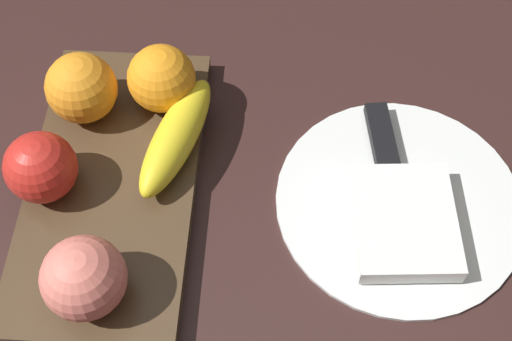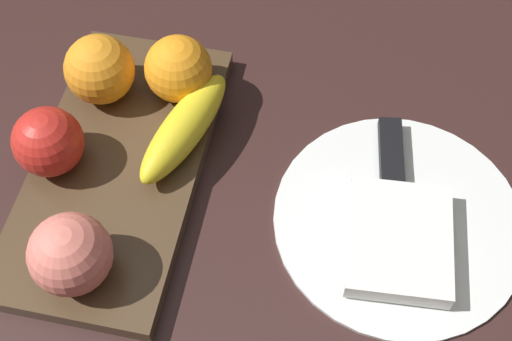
{
  "view_description": "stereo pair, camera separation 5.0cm",
  "coord_description": "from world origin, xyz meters",
  "px_view_note": "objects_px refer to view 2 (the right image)",
  "views": [
    {
      "loc": [
        0.3,
        0.17,
        0.61
      ],
      "look_at": [
        -0.05,
        0.15,
        0.05
      ],
      "focal_mm": 47.74,
      "sensor_mm": 36.0,
      "label": 1
    },
    {
      "loc": [
        0.29,
        0.22,
        0.61
      ],
      "look_at": [
        -0.05,
        0.15,
        0.05
      ],
      "focal_mm": 47.74,
      "sensor_mm": 36.0,
      "label": 2
    }
  ],
  "objects_px": {
    "dinner_plate": "(399,219)",
    "folded_napkin": "(399,240)",
    "orange_near_apple": "(100,69)",
    "peach": "(70,254)",
    "banana": "(184,127)",
    "apple": "(48,142)",
    "orange_near_banana": "(178,69)",
    "fruit_tray": "(118,167)",
    "knife": "(392,169)"
  },
  "relations": [
    {
      "from": "orange_near_apple",
      "to": "dinner_plate",
      "type": "height_order",
      "value": "orange_near_apple"
    },
    {
      "from": "apple",
      "to": "orange_near_apple",
      "type": "relative_size",
      "value": 0.95
    },
    {
      "from": "orange_near_banana",
      "to": "dinner_plate",
      "type": "height_order",
      "value": "orange_near_banana"
    },
    {
      "from": "apple",
      "to": "knife",
      "type": "height_order",
      "value": "apple"
    },
    {
      "from": "dinner_plate",
      "to": "knife",
      "type": "relative_size",
      "value": 1.39
    },
    {
      "from": "fruit_tray",
      "to": "folded_napkin",
      "type": "bearing_deg",
      "value": 83.86
    },
    {
      "from": "banana",
      "to": "folded_napkin",
      "type": "distance_m",
      "value": 0.24
    },
    {
      "from": "orange_near_banana",
      "to": "folded_napkin",
      "type": "bearing_deg",
      "value": 61.68
    },
    {
      "from": "apple",
      "to": "orange_near_banana",
      "type": "distance_m",
      "value": 0.15
    },
    {
      "from": "orange_near_apple",
      "to": "fruit_tray",
      "type": "bearing_deg",
      "value": 24.67
    },
    {
      "from": "orange_near_apple",
      "to": "dinner_plate",
      "type": "bearing_deg",
      "value": 75.51
    },
    {
      "from": "folded_napkin",
      "to": "knife",
      "type": "xyz_separation_m",
      "value": [
        -0.08,
        -0.01,
        -0.01
      ]
    },
    {
      "from": "dinner_plate",
      "to": "folded_napkin",
      "type": "height_order",
      "value": "folded_napkin"
    },
    {
      "from": "knife",
      "to": "orange_near_apple",
      "type": "bearing_deg",
      "value": -103.82
    },
    {
      "from": "apple",
      "to": "knife",
      "type": "xyz_separation_m",
      "value": [
        -0.06,
        0.34,
        -0.04
      ]
    },
    {
      "from": "apple",
      "to": "dinner_plate",
      "type": "xyz_separation_m",
      "value": [
        -0.01,
        0.35,
        -0.05
      ]
    },
    {
      "from": "orange_near_banana",
      "to": "dinner_plate",
      "type": "relative_size",
      "value": 0.29
    },
    {
      "from": "banana",
      "to": "peach",
      "type": "bearing_deg",
      "value": -2.48
    },
    {
      "from": "apple",
      "to": "folded_napkin",
      "type": "height_order",
      "value": "apple"
    },
    {
      "from": "fruit_tray",
      "to": "peach",
      "type": "xyz_separation_m",
      "value": [
        0.12,
        0.0,
        0.05
      ]
    },
    {
      "from": "fruit_tray",
      "to": "banana",
      "type": "xyz_separation_m",
      "value": [
        -0.04,
        0.06,
        0.03
      ]
    },
    {
      "from": "apple",
      "to": "orange_near_banana",
      "type": "bearing_deg",
      "value": 138.53
    },
    {
      "from": "orange_near_apple",
      "to": "peach",
      "type": "bearing_deg",
      "value": 11.62
    },
    {
      "from": "orange_near_apple",
      "to": "orange_near_banana",
      "type": "relative_size",
      "value": 1.03
    },
    {
      "from": "orange_near_banana",
      "to": "peach",
      "type": "height_order",
      "value": "peach"
    },
    {
      "from": "orange_near_apple",
      "to": "knife",
      "type": "height_order",
      "value": "orange_near_apple"
    },
    {
      "from": "apple",
      "to": "dinner_plate",
      "type": "relative_size",
      "value": 0.28
    },
    {
      "from": "peach",
      "to": "dinner_plate",
      "type": "relative_size",
      "value": 0.3
    },
    {
      "from": "orange_near_apple",
      "to": "dinner_plate",
      "type": "relative_size",
      "value": 0.29
    },
    {
      "from": "fruit_tray",
      "to": "knife",
      "type": "distance_m",
      "value": 0.28
    },
    {
      "from": "fruit_tray",
      "to": "orange_near_apple",
      "type": "height_order",
      "value": "orange_near_apple"
    },
    {
      "from": "apple",
      "to": "banana",
      "type": "bearing_deg",
      "value": 113.57
    },
    {
      "from": "apple",
      "to": "banana",
      "type": "height_order",
      "value": "apple"
    },
    {
      "from": "orange_near_apple",
      "to": "knife",
      "type": "distance_m",
      "value": 0.32
    },
    {
      "from": "apple",
      "to": "folded_napkin",
      "type": "relative_size",
      "value": 0.59
    },
    {
      "from": "fruit_tray",
      "to": "dinner_plate",
      "type": "xyz_separation_m",
      "value": [
        0.0,
        0.29,
        -0.01
      ]
    },
    {
      "from": "peach",
      "to": "folded_napkin",
      "type": "height_order",
      "value": "peach"
    },
    {
      "from": "fruit_tray",
      "to": "folded_napkin",
      "type": "distance_m",
      "value": 0.29
    },
    {
      "from": "peach",
      "to": "folded_napkin",
      "type": "relative_size",
      "value": 0.63
    },
    {
      "from": "orange_near_apple",
      "to": "folded_napkin",
      "type": "xyz_separation_m",
      "value": [
        0.12,
        0.33,
        -0.04
      ]
    },
    {
      "from": "orange_near_banana",
      "to": "folded_napkin",
      "type": "distance_m",
      "value": 0.29
    },
    {
      "from": "dinner_plate",
      "to": "peach",
      "type": "bearing_deg",
      "value": -66.89
    },
    {
      "from": "peach",
      "to": "banana",
      "type": "bearing_deg",
      "value": 160.34
    },
    {
      "from": "banana",
      "to": "peach",
      "type": "relative_size",
      "value": 2.02
    },
    {
      "from": "apple",
      "to": "knife",
      "type": "relative_size",
      "value": 0.39
    },
    {
      "from": "apple",
      "to": "orange_near_banana",
      "type": "xyz_separation_m",
      "value": [
        -0.12,
        0.1,
        0.0
      ]
    },
    {
      "from": "apple",
      "to": "peach",
      "type": "distance_m",
      "value": 0.13
    },
    {
      "from": "peach",
      "to": "folded_napkin",
      "type": "xyz_separation_m",
      "value": [
        -0.09,
        0.29,
        -0.04
      ]
    },
    {
      "from": "orange_near_apple",
      "to": "peach",
      "type": "distance_m",
      "value": 0.21
    },
    {
      "from": "apple",
      "to": "fruit_tray",
      "type": "bearing_deg",
      "value": 100.66
    }
  ]
}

